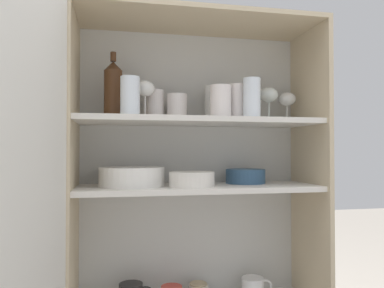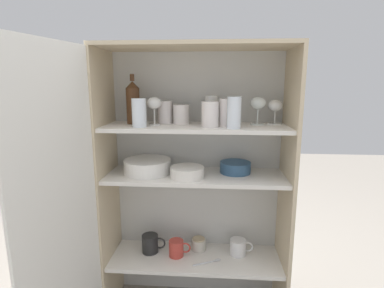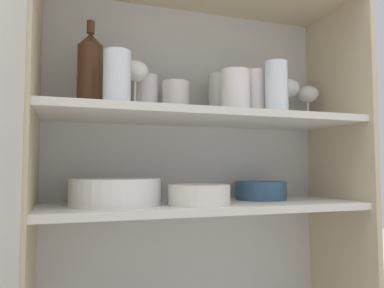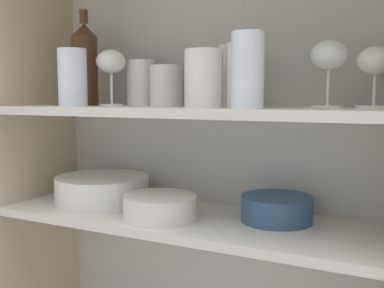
{
  "view_description": "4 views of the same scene",
  "coord_description": "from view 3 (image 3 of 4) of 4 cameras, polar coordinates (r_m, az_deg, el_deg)",
  "views": [
    {
      "loc": [
        -0.31,
        -1.26,
        0.91
      ],
      "look_at": [
        -0.03,
        0.14,
        0.94
      ],
      "focal_mm": 35.0,
      "sensor_mm": 36.0,
      "label": 1
    },
    {
      "loc": [
        0.09,
        -1.33,
        1.24
      ],
      "look_at": [
        -0.02,
        0.16,
        0.94
      ],
      "focal_mm": 28.0,
      "sensor_mm": 36.0,
      "label": 2
    },
    {
      "loc": [
        -0.38,
        -0.87,
        0.88
      ],
      "look_at": [
        -0.02,
        0.2,
        0.95
      ],
      "focal_mm": 35.0,
      "sensor_mm": 36.0,
      "label": 3
    },
    {
      "loc": [
        0.48,
        -0.77,
        1.06
      ],
      "look_at": [
        0.02,
        0.14,
        0.95
      ],
      "focal_mm": 42.0,
      "sensor_mm": 36.0,
      "label": 4
    }
  ],
  "objects": [
    {
      "name": "mixing_bowl_large",
      "position": [
        1.02,
        1.08,
        -7.57
      ],
      "size": [
        0.17,
        0.17,
        0.06
      ],
      "color": "silver",
      "rests_on": "shelf_board_middle"
    },
    {
      "name": "plate_stack_white",
      "position": [
        1.04,
        -11.57,
        -7.14
      ],
      "size": [
        0.25,
        0.25,
        0.07
      ],
      "color": "white",
      "rests_on": "shelf_board_middle"
    },
    {
      "name": "tumbler_glass_6",
      "position": [
        0.97,
        -11.36,
        9.82
      ],
      "size": [
        0.07,
        0.07,
        0.14
      ],
      "color": "white",
      "rests_on": "shelf_board_upper"
    },
    {
      "name": "cupboard_side_left",
      "position": [
        1.03,
        -23.64,
        -13.15
      ],
      "size": [
        0.02,
        0.33,
        1.4
      ],
      "primitive_type": "cube",
      "color": "#CCB793",
      "rests_on": "ground_plane"
    },
    {
      "name": "cupboard_side_right",
      "position": [
        1.33,
        21.57,
        -11.02
      ],
      "size": [
        0.02,
        0.33,
        1.4
      ],
      "primitive_type": "cube",
      "color": "#CCB793",
      "rests_on": "ground_plane"
    },
    {
      "name": "tumbler_glass_4",
      "position": [
        1.11,
        12.74,
        8.42
      ],
      "size": [
        0.06,
        0.06,
        0.15
      ],
      "color": "white",
      "rests_on": "shelf_board_upper"
    },
    {
      "name": "tumbler_glass_5",
      "position": [
        1.12,
        -2.53,
        6.92
      ],
      "size": [
        0.08,
        0.08,
        0.1
      ],
      "color": "silver",
      "rests_on": "shelf_board_upper"
    },
    {
      "name": "shelf_board_middle",
      "position": [
        1.09,
        2.04,
        -9.48
      ],
      "size": [
        0.91,
        0.3,
        0.02
      ],
      "primitive_type": "cube",
      "color": "silver"
    },
    {
      "name": "wine_glass_2",
      "position": [
        1.29,
        14.36,
        7.92
      ],
      "size": [
        0.08,
        0.08,
        0.14
      ],
      "color": "white",
      "rests_on": "shelf_board_upper"
    },
    {
      "name": "cupboard_back_panel",
      "position": [
        1.24,
        -0.53,
        -11.81
      ],
      "size": [
        0.95,
        0.02,
        1.4
      ],
      "primitive_type": "cube",
      "color": "silver",
      "rests_on": "ground_plane"
    },
    {
      "name": "wine_bottle",
      "position": [
        1.09,
        -15.28,
        10.65
      ],
      "size": [
        0.07,
        0.07,
        0.25
      ],
      "color": "#4C2D19",
      "rests_on": "shelf_board_upper"
    },
    {
      "name": "tumbler_glass_0",
      "position": [
        1.08,
        6.64,
        7.93
      ],
      "size": [
        0.08,
        0.08,
        0.12
      ],
      "color": "silver",
      "rests_on": "shelf_board_upper"
    },
    {
      "name": "wine_glass_0",
      "position": [
        1.35,
        17.22,
        6.86
      ],
      "size": [
        0.07,
        0.07,
        0.13
      ],
      "color": "white",
      "rests_on": "shelf_board_upper"
    },
    {
      "name": "tumbler_glass_2",
      "position": [
        1.14,
        9.55,
        7.65
      ],
      "size": [
        0.07,
        0.07,
        0.13
      ],
      "color": "silver",
      "rests_on": "shelf_board_upper"
    },
    {
      "name": "serving_bowl_small",
      "position": [
        1.22,
        10.46,
        -6.84
      ],
      "size": [
        0.16,
        0.16,
        0.06
      ],
      "color": "#33567A",
      "rests_on": "shelf_board_middle"
    },
    {
      "name": "wine_glass_1",
      "position": [
        1.06,
        -8.68,
        10.57
      ],
      "size": [
        0.07,
        0.07,
        0.14
      ],
      "color": "white",
      "rests_on": "shelf_board_upper"
    },
    {
      "name": "shelf_board_upper",
      "position": [
        1.09,
        2.01,
        4.02
      ],
      "size": [
        0.91,
        0.3,
        0.02
      ],
      "primitive_type": "cube",
      "color": "silver"
    },
    {
      "name": "tumbler_glass_1",
      "position": [
        1.13,
        -7.22,
        7.33
      ],
      "size": [
        0.08,
        0.08,
        0.12
      ],
      "color": "silver",
      "rests_on": "shelf_board_upper"
    },
    {
      "name": "tumbler_glass_3",
      "position": [
        1.21,
        4.05,
        7.19
      ],
      "size": [
        0.06,
        0.06,
        0.14
      ],
      "color": "white",
      "rests_on": "shelf_board_upper"
    }
  ]
}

